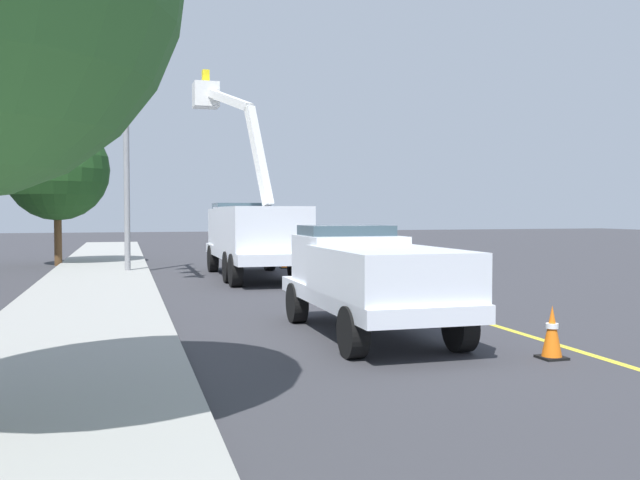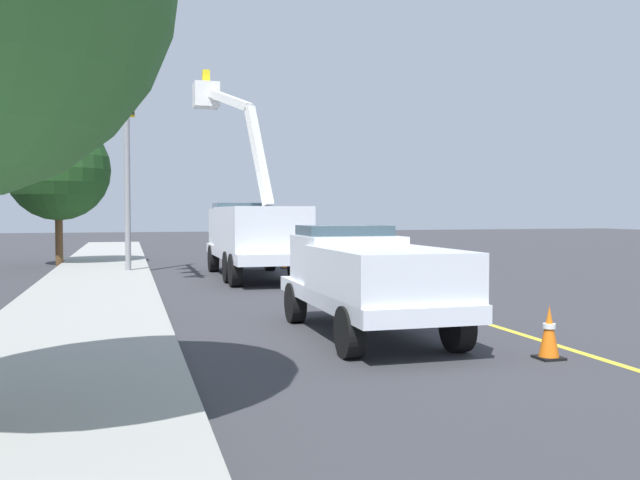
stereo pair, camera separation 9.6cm
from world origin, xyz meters
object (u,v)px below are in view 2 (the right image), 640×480
(service_pickup_truck, at_px, (368,277))
(traffic_signal_mast, at_px, (127,127))
(traffic_cone_mid_rear, at_px, (286,258))
(passing_minivan, at_px, (350,241))
(traffic_cone_mid_front, at_px, (360,282))
(traffic_cone_leading, at_px, (549,333))
(utility_bucket_truck, at_px, (253,232))

(service_pickup_truck, bearing_deg, traffic_signal_mast, 17.53)
(traffic_cone_mid_rear, height_order, traffic_signal_mast, traffic_signal_mast)
(traffic_signal_mast, bearing_deg, passing_minivan, -63.51)
(service_pickup_truck, xyz_separation_m, traffic_cone_mid_rear, (15.58, -2.22, -0.71))
(traffic_signal_mast, bearing_deg, traffic_cone_mid_front, -139.73)
(traffic_cone_leading, bearing_deg, passing_minivan, -10.56)
(passing_minivan, distance_m, traffic_signal_mast, 12.01)
(passing_minivan, xyz_separation_m, traffic_cone_mid_rear, (-2.44, 3.70, -0.56))
(traffic_cone_leading, xyz_separation_m, traffic_cone_mid_rear, (18.33, -0.17, -0.01))
(traffic_signal_mast, bearing_deg, traffic_cone_leading, -158.68)
(traffic_signal_mast, bearing_deg, traffic_cone_mid_rear, -68.01)
(utility_bucket_truck, distance_m, traffic_signal_mast, 5.72)
(traffic_cone_mid_front, bearing_deg, traffic_cone_leading, -179.54)
(service_pickup_truck, distance_m, traffic_cone_leading, 3.50)
(passing_minivan, xyz_separation_m, traffic_cone_leading, (-20.77, 3.87, -0.55))
(service_pickup_truck, bearing_deg, traffic_cone_mid_front, -18.69)
(traffic_cone_leading, relative_size, traffic_signal_mast, 0.11)
(service_pickup_truck, height_order, traffic_cone_leading, service_pickup_truck)
(passing_minivan, distance_m, traffic_cone_mid_front, 12.82)
(service_pickup_truck, height_order, traffic_cone_mid_front, service_pickup_truck)
(utility_bucket_truck, height_order, traffic_signal_mast, traffic_signal_mast)
(utility_bucket_truck, distance_m, traffic_cone_mid_front, 6.62)
(utility_bucket_truck, height_order, traffic_cone_mid_front, utility_bucket_truck)
(traffic_cone_leading, relative_size, traffic_cone_mid_rear, 1.02)
(passing_minivan, height_order, traffic_cone_leading, passing_minivan)
(service_pickup_truck, xyz_separation_m, passing_minivan, (18.02, -5.91, -0.15))
(utility_bucket_truck, xyz_separation_m, traffic_cone_leading, (-14.83, -1.88, -1.21))
(utility_bucket_truck, relative_size, passing_minivan, 1.71)
(service_pickup_truck, relative_size, passing_minivan, 1.17)
(utility_bucket_truck, distance_m, traffic_cone_leading, 15.00)
(utility_bucket_truck, distance_m, service_pickup_truck, 12.09)
(traffic_cone_leading, xyz_separation_m, traffic_signal_mast, (15.77, 6.16, 4.89))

